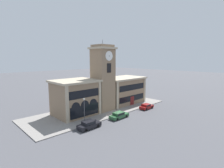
% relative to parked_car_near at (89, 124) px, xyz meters
% --- Properties ---
extents(ground_plane, '(300.00, 300.00, 0.00)m').
position_rel_parked_car_near_xyz_m(ground_plane, '(9.53, 1.18, -0.76)').
color(ground_plane, '#4C4C51').
extents(sidewalk_kerb, '(37.70, 12.99, 0.15)m').
position_rel_parked_car_near_xyz_m(sidewalk_kerb, '(9.53, 7.67, -0.68)').
color(sidewalk_kerb, gray).
rests_on(sidewalk_kerb, ground_plane).
extents(clock_tower, '(5.16, 5.16, 17.37)m').
position_rel_parked_car_near_xyz_m(clock_tower, '(9.53, 6.97, 7.37)').
color(clock_tower, '#897056').
rests_on(clock_tower, ground_plane).
extents(town_hall_left_wing, '(9.76, 8.13, 8.13)m').
position_rel_parked_car_near_xyz_m(town_hall_left_wing, '(2.47, 8.42, 3.34)').
color(town_hall_left_wing, '#897056').
rests_on(town_hall_left_wing, ground_plane).
extents(town_hall_right_wing, '(13.02, 8.13, 7.53)m').
position_rel_parked_car_near_xyz_m(town_hall_right_wing, '(18.22, 8.43, 3.04)').
color(town_hall_right_wing, '#897056').
rests_on(town_hall_right_wing, ground_plane).
extents(parked_car_near, '(4.49, 1.93, 1.46)m').
position_rel_parked_car_near_xyz_m(parked_car_near, '(0.00, 0.00, 0.00)').
color(parked_car_near, black).
rests_on(parked_car_near, ground_plane).
extents(parked_car_mid, '(4.66, 1.87, 1.37)m').
position_rel_parked_car_near_xyz_m(parked_car_mid, '(8.05, -0.00, -0.05)').
color(parked_car_mid, '#285633').
rests_on(parked_car_mid, ground_plane).
extents(parked_car_far, '(4.03, 1.87, 1.27)m').
position_rel_parked_car_near_xyz_m(parked_car_far, '(18.34, 0.00, -0.09)').
color(parked_car_far, maroon).
rests_on(parked_car_far, ground_plane).
extents(street_lamp, '(0.36, 0.36, 5.25)m').
position_rel_parked_car_near_xyz_m(street_lamp, '(0.34, 1.88, 2.89)').
color(street_lamp, '#4C4C51').
rests_on(street_lamp, sidewalk_kerb).
extents(bollard, '(0.18, 0.18, 1.06)m').
position_rel_parked_car_near_xyz_m(bollard, '(18.01, 1.44, -0.09)').
color(bollard, black).
rests_on(bollard, sidewalk_kerb).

